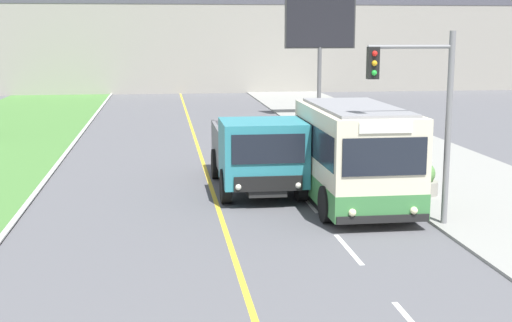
% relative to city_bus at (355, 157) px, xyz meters
% --- Properties ---
extents(city_bus, '(2.64, 5.65, 2.99)m').
position_rel_city_bus_xyz_m(city_bus, '(0.00, 0.00, 0.00)').
color(city_bus, beige).
rests_on(city_bus, ground_plane).
extents(dump_truck, '(2.59, 6.43, 2.44)m').
position_rel_city_bus_xyz_m(dump_truck, '(-2.53, 2.08, -0.27)').
color(dump_truck, black).
rests_on(dump_truck, ground_plane).
extents(traffic_light_mast, '(2.28, 0.32, 5.10)m').
position_rel_city_bus_xyz_m(traffic_light_mast, '(1.11, -2.32, 1.77)').
color(traffic_light_mast, slate).
rests_on(traffic_light_mast, ground_plane).
extents(billboard_large, '(4.20, 0.24, 6.99)m').
position_rel_city_bus_xyz_m(billboard_large, '(3.82, 21.90, 3.74)').
color(billboard_large, '#59595B').
rests_on(billboard_large, ground_plane).
extents(planter_round_near, '(0.87, 0.87, 1.02)m').
position_rel_city_bus_xyz_m(planter_round_near, '(2.48, 0.97, -0.98)').
color(planter_round_near, gray).
rests_on(planter_round_near, sidewalk_right).
extents(planter_round_second, '(0.88, 0.88, 1.01)m').
position_rel_city_bus_xyz_m(planter_round_second, '(2.63, 6.09, -0.99)').
color(planter_round_second, gray).
rests_on(planter_round_second, sidewalk_right).
extents(planter_round_third, '(0.86, 0.86, 1.05)m').
position_rel_city_bus_xyz_m(planter_round_third, '(2.49, 11.21, -0.97)').
color(planter_round_third, gray).
rests_on(planter_round_third, sidewalk_right).
extents(planter_round_far, '(0.88, 0.88, 1.03)m').
position_rel_city_bus_xyz_m(planter_round_far, '(2.70, 16.34, -0.98)').
color(planter_round_far, gray).
rests_on(planter_round_far, sidewalk_right).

